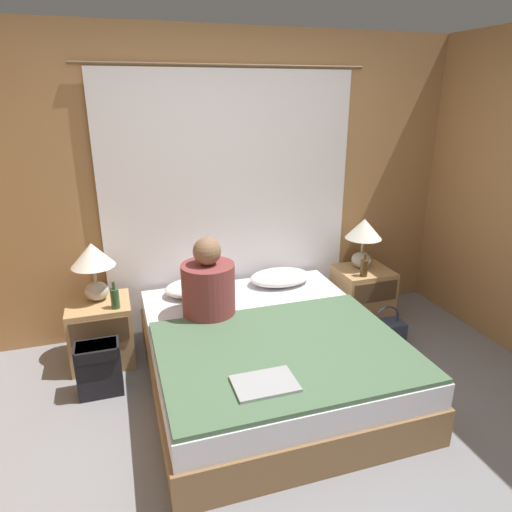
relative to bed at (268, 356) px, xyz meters
name	(u,v)px	position (x,y,z in m)	size (l,w,h in m)	color
ground_plane	(305,447)	(0.00, -0.70, -0.21)	(16.00, 16.00, 0.00)	gray
wall_back	(228,186)	(0.00, 1.07, 1.04)	(4.18, 0.06, 2.50)	#A37547
curtain_panel	(230,204)	(0.00, 1.01, 0.89)	(2.34, 0.02, 2.22)	white
bed	(268,356)	(0.00, 0.00, 0.00)	(1.65, 1.92, 0.43)	olive
nightstand_left	(102,332)	(-1.14, 0.66, 0.04)	(0.47, 0.44, 0.50)	tan
nightstand_right	(362,295)	(1.14, 0.66, 0.04)	(0.47, 0.44, 0.50)	tan
lamp_left	(93,262)	(-1.14, 0.72, 0.60)	(0.32, 0.32, 0.46)	#B2A899
lamp_right	(363,235)	(1.14, 0.72, 0.60)	(0.32, 0.32, 0.46)	#B2A899
pillow_left	(197,287)	(-0.36, 0.74, 0.28)	(0.54, 0.36, 0.12)	white
pillow_right	(280,277)	(0.36, 0.74, 0.28)	(0.54, 0.36, 0.12)	white
blanket_on_bed	(284,350)	(0.00, -0.32, 0.23)	(1.59, 1.22, 0.03)	#4C6B4C
person_left_in_bed	(208,286)	(-0.35, 0.33, 0.46)	(0.39, 0.39, 0.61)	brown
beer_bottle_on_left_stand	(115,298)	(-1.01, 0.53, 0.37)	(0.06, 0.06, 0.21)	#2D4C28
beer_bottle_on_right_stand	(364,267)	(1.06, 0.53, 0.37)	(0.07, 0.07, 0.21)	#513819
laptop_on_bed	(265,384)	(-0.25, -0.65, 0.26)	(0.35, 0.25, 0.02)	#9EA0A5
backpack_on_floor	(99,366)	(-1.16, 0.23, 0.01)	(0.30, 0.20, 0.39)	black
handbag_on_floor	(385,332)	(1.12, 0.21, -0.11)	(0.30, 0.18, 0.35)	#333D56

